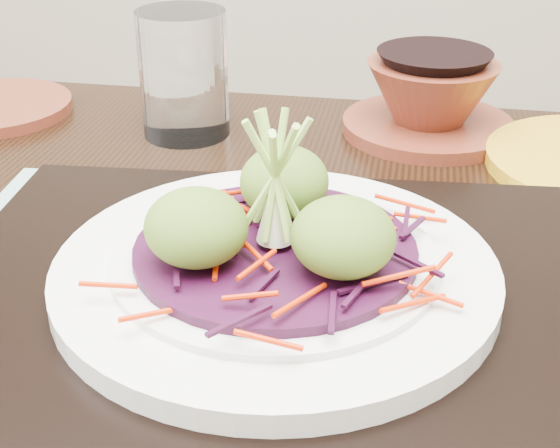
# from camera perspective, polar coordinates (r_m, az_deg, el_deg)

# --- Properties ---
(dining_table) EXTENTS (1.12, 0.77, 0.68)m
(dining_table) POSITION_cam_1_polar(r_m,az_deg,el_deg) (0.56, -0.60, -11.90)
(dining_table) COLOR black
(dining_table) RESTS_ON ground
(placemat) EXTENTS (0.48, 0.38, 0.00)m
(placemat) POSITION_cam_1_polar(r_m,az_deg,el_deg) (0.48, -0.32, -6.26)
(placemat) COLOR #88B09B
(placemat) RESTS_ON dining_table
(serving_tray) EXTENTS (0.41, 0.32, 0.02)m
(serving_tray) POSITION_cam_1_polar(r_m,az_deg,el_deg) (0.47, -0.33, -5.15)
(serving_tray) COLOR black
(serving_tray) RESTS_ON placemat
(white_plate) EXTENTS (0.26, 0.26, 0.02)m
(white_plate) POSITION_cam_1_polar(r_m,az_deg,el_deg) (0.46, -0.33, -3.31)
(white_plate) COLOR silver
(white_plate) RESTS_ON serving_tray
(cabbage_bed) EXTENTS (0.17, 0.17, 0.01)m
(cabbage_bed) POSITION_cam_1_polar(r_m,az_deg,el_deg) (0.46, -0.34, -1.88)
(cabbage_bed) COLOR #360A27
(cabbage_bed) RESTS_ON white_plate
(carrot_julienne) EXTENTS (0.20, 0.20, 0.01)m
(carrot_julienne) POSITION_cam_1_polar(r_m,az_deg,el_deg) (0.45, -0.34, -0.99)
(carrot_julienne) COLOR red
(carrot_julienne) RESTS_ON cabbage_bed
(guacamole_scoops) EXTENTS (0.14, 0.13, 0.05)m
(guacamole_scoops) POSITION_cam_1_polar(r_m,az_deg,el_deg) (0.44, -0.36, 0.69)
(guacamole_scoops) COLOR #537122
(guacamole_scoops) RESTS_ON cabbage_bed
(scallion_garnish) EXTENTS (0.06, 0.06, 0.09)m
(scallion_garnish) POSITION_cam_1_polar(r_m,az_deg,el_deg) (0.43, -0.35, 3.07)
(scallion_garnish) COLOR #98C74F
(scallion_garnish) RESTS_ON cabbage_bed
(water_glass) EXTENTS (0.09, 0.09, 0.11)m
(water_glass) POSITION_cam_1_polar(r_m,az_deg,el_deg) (0.73, -7.05, 10.82)
(water_glass) COLOR white
(water_glass) RESTS_ON dining_table
(terracotta_bowl_set) EXTENTS (0.20, 0.20, 0.07)m
(terracotta_bowl_set) POSITION_cam_1_polar(r_m,az_deg,el_deg) (0.74, 10.92, 8.77)
(terracotta_bowl_set) COLOR #5E2416
(terracotta_bowl_set) RESTS_ON dining_table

